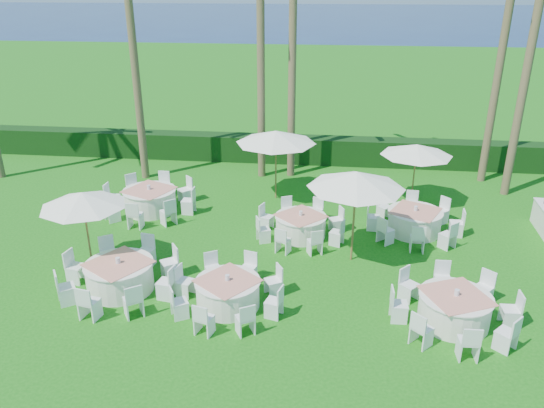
{
  "coord_description": "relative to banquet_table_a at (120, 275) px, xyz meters",
  "views": [
    {
      "loc": [
        1.07,
        -11.7,
        7.95
      ],
      "look_at": [
        -0.73,
        3.78,
        1.3
      ],
      "focal_mm": 35.0,
      "sensor_mm": 36.0,
      "label": 1
    }
  ],
  "objects": [
    {
      "name": "ground",
      "position": [
        4.55,
        -0.34,
        -0.43
      ],
      "size": [
        120.0,
        120.0,
        0.0
      ],
      "primitive_type": "plane",
      "color": "#135E10",
      "rests_on": "ground"
    },
    {
      "name": "hedge",
      "position": [
        4.55,
        11.66,
        0.17
      ],
      "size": [
        34.0,
        1.0,
        1.2
      ],
      "primitive_type": "cube",
      "color": "black",
      "rests_on": "ground"
    },
    {
      "name": "ocean",
      "position": [
        4.55,
        101.66,
        -0.43
      ],
      "size": [
        260.0,
        260.0,
        0.0
      ],
      "primitive_type": "plane",
      "color": "#07164C",
      "rests_on": "ground"
    },
    {
      "name": "banquet_table_a",
      "position": [
        0.0,
        0.0,
        0.0
      ],
      "size": [
        3.29,
        3.29,
        0.99
      ],
      "color": "white",
      "rests_on": "ground"
    },
    {
      "name": "banquet_table_b",
      "position": [
        3.1,
        -0.43,
        -0.04
      ],
      "size": [
        2.99,
        2.99,
        0.91
      ],
      "color": "white",
      "rests_on": "ground"
    },
    {
      "name": "banquet_table_c",
      "position": [
        8.83,
        -0.53,
        -0.02
      ],
      "size": [
        3.14,
        3.14,
        0.95
      ],
      "color": "white",
      "rests_on": "ground"
    },
    {
      "name": "banquet_table_d",
      "position": [
        -0.93,
        5.32,
        0.01
      ],
      "size": [
        3.38,
        3.38,
        1.02
      ],
      "color": "white",
      "rests_on": "ground"
    },
    {
      "name": "banquet_table_e",
      "position": [
        4.72,
        3.86,
        -0.04
      ],
      "size": [
        2.92,
        2.92,
        0.91
      ],
      "color": "white",
      "rests_on": "ground"
    },
    {
      "name": "banquet_table_f",
      "position": [
        8.52,
        4.6,
        -0.01
      ],
      "size": [
        3.18,
        3.18,
        0.96
      ],
      "color": "white",
      "rests_on": "ground"
    },
    {
      "name": "umbrella_a",
      "position": [
        -1.25,
        0.95,
        1.81
      ],
      "size": [
        2.42,
        2.42,
        2.46
      ],
      "color": "brown",
      "rests_on": "ground"
    },
    {
      "name": "umbrella_b",
      "position": [
        6.38,
        2.44,
        2.18
      ],
      "size": [
        2.86,
        2.86,
        2.86
      ],
      "color": "brown",
      "rests_on": "ground"
    },
    {
      "name": "umbrella_c",
      "position": [
        3.53,
        7.12,
        2.04
      ],
      "size": [
        3.05,
        3.05,
        2.71
      ],
      "color": "brown",
      "rests_on": "ground"
    },
    {
      "name": "umbrella_d",
      "position": [
        8.74,
        7.08,
        1.73
      ],
      "size": [
        2.64,
        2.64,
        2.37
      ],
      "color": "brown",
      "rests_on": "ground"
    },
    {
      "name": "palm_a",
      "position": [
        -2.33,
        8.81,
        5.48
      ],
      "size": [
        4.4,
        4.14,
        10.88
      ],
      "color": "brown",
      "rests_on": "ground"
    },
    {
      "name": "palm_b",
      "position": [
        2.65,
        9.58,
        5.08
      ],
      "size": [
        4.4,
        4.01,
        10.09
      ],
      "color": "brown",
      "rests_on": "ground"
    },
    {
      "name": "palm_c",
      "position": [
        3.9,
        9.8,
        5.96
      ],
      "size": [
        4.33,
        4.31,
        11.81
      ],
      "color": "brown",
      "rests_on": "ground"
    },
    {
      "name": "palm_d",
      "position": [
        12.04,
        10.08,
        4.45
      ],
      "size": [
        4.26,
        4.36,
        8.86
      ],
      "color": "brown",
      "rests_on": "ground"
    },
    {
      "name": "palm_e",
      "position": [
        12.59,
        8.61,
        5.49
      ],
      "size": [
        4.23,
        4.38,
        10.89
      ],
      "color": "brown",
      "rests_on": "ground"
    }
  ]
}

